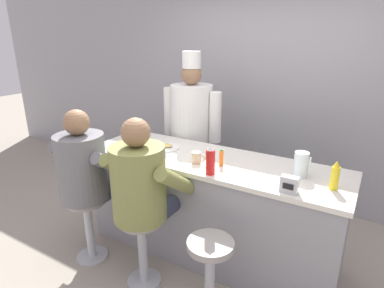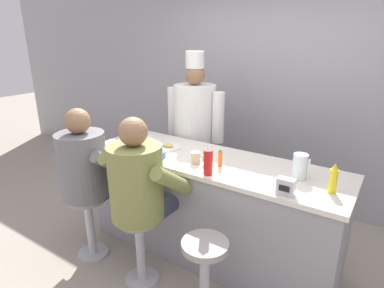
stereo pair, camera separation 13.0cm
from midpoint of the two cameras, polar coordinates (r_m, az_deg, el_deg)
The scene contains 16 objects.
ground_plane at distance 3.09m, azimuth -1.60°, elevation -21.87°, with size 20.00×20.00×0.00m, color #9E9384.
wall_back at distance 4.02m, azimuth 12.10°, elevation 8.93°, with size 10.00×0.06×2.70m.
diner_counter at distance 3.07m, azimuth 2.06°, elevation -11.08°, with size 2.37×0.74×0.97m.
ketchup_bottle_red at distance 2.51m, azimuth 1.82°, elevation -2.82°, with size 0.07×0.07×0.26m.
mustard_bottle_yellow at distance 2.46m, azimuth 22.71°, elevation -5.31°, with size 0.06×0.06×0.22m.
hot_sauce_bottle_orange at distance 2.69m, azimuth 3.86°, elevation -2.50°, with size 0.04×0.04×0.15m.
water_pitcher_clear at distance 2.60m, azimuth 17.46°, elevation -3.49°, with size 0.13×0.11×0.20m.
breakfast_plate at distance 3.13m, azimuth -5.66°, elevation -0.56°, with size 0.24×0.24×0.05m.
cereal_bowl at distance 2.90m, azimuth -7.35°, elevation -1.92°, with size 0.14×0.14×0.05m.
coffee_mug_tan at distance 2.75m, azimuth -0.47°, elevation -2.45°, with size 0.13×0.08×0.10m.
coffee_mug_white at distance 3.29m, azimuth -9.43°, elevation 0.72°, with size 0.13×0.08×0.08m.
napkin_dispenser_chrome at distance 2.33m, azimuth 15.40°, elevation -6.98°, with size 0.12×0.07×0.12m.
diner_seated_grey at distance 3.00m, azimuth -19.57°, elevation -4.50°, with size 0.63×0.63×1.44m.
diner_seated_olive at distance 2.57m, azimuth -10.34°, elevation -7.46°, with size 0.64×0.64×1.45m.
empty_stool_round at distance 2.49m, azimuth 1.63°, elevation -20.89°, with size 0.34×0.34×0.63m.
cook_in_whites_near at distance 3.64m, azimuth -1.11°, elevation 2.95°, with size 0.72×0.46×1.85m.
Camera 1 is at (1.21, -2.01, 2.02)m, focal length 30.00 mm.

